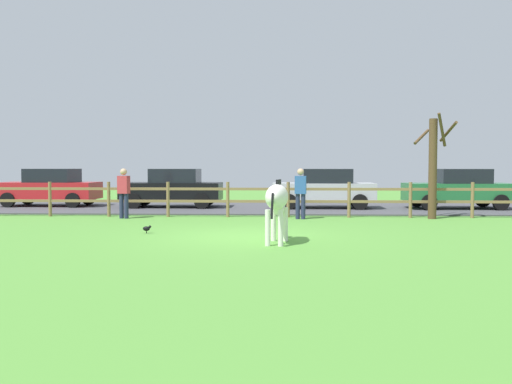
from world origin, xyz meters
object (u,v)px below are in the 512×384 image
visitor_right_of_tree (124,191)px  zebra (277,202)px  visitor_left_of_tree (301,191)px  parked_car_silver (324,188)px  parked_car_green (458,188)px  bare_tree (433,165)px  crow_on_grass (147,228)px  parked_car_black (173,188)px  parked_car_red (50,187)px

visitor_right_of_tree → zebra: bearing=-47.6°
zebra → visitor_left_of_tree: 5.58m
visitor_right_of_tree → parked_car_silver: bearing=31.1°
visitor_left_of_tree → zebra: bearing=-97.6°
zebra → parked_car_green: size_ratio=0.48×
bare_tree → crow_on_grass: (-8.38, -4.20, -1.63)m
bare_tree → visitor_right_of_tree: bearing=-178.3°
bare_tree → parked_car_black: (-9.32, 4.06, -0.91)m
parked_car_black → visitor_right_of_tree: (-0.77, -4.35, 0.06)m
parked_car_red → visitor_right_of_tree: (4.49, -4.77, 0.06)m
crow_on_grass → visitor_right_of_tree: (-1.71, 3.90, 0.78)m
parked_car_green → zebra: bearing=-126.6°
crow_on_grass → visitor_left_of_tree: bearing=44.0°
bare_tree → crow_on_grass: size_ratio=15.86×
parked_car_red → visitor_left_of_tree: 11.31m
zebra → visitor_right_of_tree: (-5.04, 5.51, -0.02)m
zebra → parked_car_green: 11.88m
bare_tree → parked_car_green: size_ratio=0.84×
crow_on_grass → parked_car_silver: (5.18, 8.06, 0.72)m
parked_car_silver → parked_car_black: (-6.12, 0.20, 0.00)m
parked_car_silver → parked_car_green: 5.23m
zebra → parked_car_black: bearing=113.4°
parked_car_black → visitor_left_of_tree: bearing=-40.8°
parked_car_green → visitor_right_of_tree: size_ratio=2.47×
zebra → parked_car_silver: bearing=79.1°
bare_tree → parked_car_green: 4.34m
visitor_right_of_tree → parked_car_red: bearing=133.3°
parked_car_silver → visitor_right_of_tree: visitor_right_of_tree is taller
parked_car_red → crow_on_grass: bearing=-54.5°
zebra → parked_car_silver: size_ratio=0.48×
zebra → parked_car_red: (-9.52, 10.28, -0.08)m
parked_car_silver → parked_car_black: same height
parked_car_green → parked_car_black: size_ratio=1.01×
parked_car_silver → parked_car_red: size_ratio=1.00×
bare_tree → visitor_left_of_tree: (-4.31, -0.27, -0.85)m
parked_car_red → parked_car_green: size_ratio=1.00×
visitor_right_of_tree → bare_tree: bearing=1.7°
parked_car_red → visitor_right_of_tree: size_ratio=2.46×
parked_car_silver → visitor_right_of_tree: (-6.89, -4.15, 0.06)m
crow_on_grass → zebra: bearing=-25.8°
bare_tree → parked_car_red: bearing=162.9°
parked_car_red → visitor_left_of_tree: size_ratio=2.46×
bare_tree → parked_car_green: bearing=61.4°
parked_car_green → visitor_right_of_tree: bearing=-161.6°
zebra → bare_tree: bearing=49.0°
parked_car_red → visitor_left_of_tree: visitor_left_of_tree is taller
bare_tree → visitor_right_of_tree: 10.13m
parked_car_silver → bare_tree: bearing=-50.4°
parked_car_black → bare_tree: bearing=-23.5°
parked_car_green → visitor_left_of_tree: 7.50m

